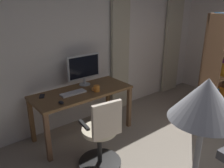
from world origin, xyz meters
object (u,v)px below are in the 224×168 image
object	(u,v)px
desk	(82,97)
floor_lamp	(201,129)
office_chair	(102,137)
computer_keyboard	(73,93)
mug_tea	(96,88)
computer_mouse	(61,102)
cell_phone_by_monitor	(42,96)
bookshelf	(218,73)
computer_monitor	(84,68)

from	to	relation	value
desk	floor_lamp	bearing A→B (deg)	72.72
office_chair	computer_keyboard	world-z (taller)	office_chair
mug_tea	desk	bearing A→B (deg)	-44.08
computer_keyboard	mug_tea	xyz separation A→B (m)	(-0.32, 0.14, 0.04)
computer_keyboard	computer_mouse	size ratio (longest dim) A/B	3.83
mug_tea	computer_keyboard	bearing A→B (deg)	-22.87
floor_lamp	computer_mouse	bearing A→B (deg)	-97.15
cell_phone_by_monitor	computer_mouse	bearing A→B (deg)	133.38
bookshelf	desk	bearing A→B (deg)	-32.22
computer_monitor	floor_lamp	bearing A→B (deg)	70.37
office_chair	computer_mouse	bearing A→B (deg)	116.44
computer_mouse	bookshelf	distance (m)	2.48
mug_tea	computer_mouse	bearing A→B (deg)	5.61
cell_phone_by_monitor	mug_tea	bearing A→B (deg)	-176.11
desk	cell_phone_by_monitor	xyz separation A→B (m)	(0.56, -0.18, 0.10)
cell_phone_by_monitor	bookshelf	xyz separation A→B (m)	(-2.40, 1.33, 0.20)
office_chair	computer_keyboard	distance (m)	0.88
bookshelf	floor_lamp	world-z (taller)	bookshelf
cell_phone_by_monitor	computer_monitor	bearing A→B (deg)	-148.78
computer_keyboard	cell_phone_by_monitor	bearing A→B (deg)	-25.92
desk	bookshelf	distance (m)	2.19
cell_phone_by_monitor	bookshelf	size ratio (longest dim) A/B	0.08
desk	mug_tea	bearing A→B (deg)	135.92
desk	office_chair	distance (m)	0.89
office_chair	mug_tea	world-z (taller)	office_chair
mug_tea	bookshelf	xyz separation A→B (m)	(-1.67, 1.00, 0.15)
computer_monitor	desk	bearing A→B (deg)	49.30
desk	mug_tea	world-z (taller)	mug_tea
desk	cell_phone_by_monitor	size ratio (longest dim) A/B	10.58
computer_monitor	computer_keyboard	xyz separation A→B (m)	(0.34, 0.23, -0.27)
desk	cell_phone_by_monitor	world-z (taller)	cell_phone_by_monitor
desk	cell_phone_by_monitor	distance (m)	0.60
computer_monitor	cell_phone_by_monitor	size ratio (longest dim) A/B	4.02
mug_tea	office_chair	bearing A→B (deg)	58.98
office_chair	cell_phone_by_monitor	xyz separation A→B (m)	(0.31, -1.01, 0.29)
computer_monitor	floor_lamp	distance (m)	2.73
floor_lamp	mug_tea	bearing A→B (deg)	-112.16
desk	bookshelf	size ratio (longest dim) A/B	0.81
computer_monitor	computer_keyboard	distance (m)	0.50
floor_lamp	office_chair	bearing A→B (deg)	-107.65
cell_phone_by_monitor	floor_lamp	xyz separation A→B (m)	(0.16, 2.50, 0.71)
computer_mouse	bookshelf	bearing A→B (deg)	157.72
computer_mouse	computer_keyboard	bearing A→B (deg)	-146.37
office_chair	computer_mouse	distance (m)	0.72
bookshelf	computer_mouse	bearing A→B (deg)	-22.28
cell_phone_by_monitor	mug_tea	distance (m)	0.80
cell_phone_by_monitor	bookshelf	bearing A→B (deg)	179.43
computer_mouse	floor_lamp	bearing A→B (deg)	82.85
desk	bookshelf	bearing A→B (deg)	147.78
computer_mouse	bookshelf	xyz separation A→B (m)	(-2.29, 0.94, 0.18)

